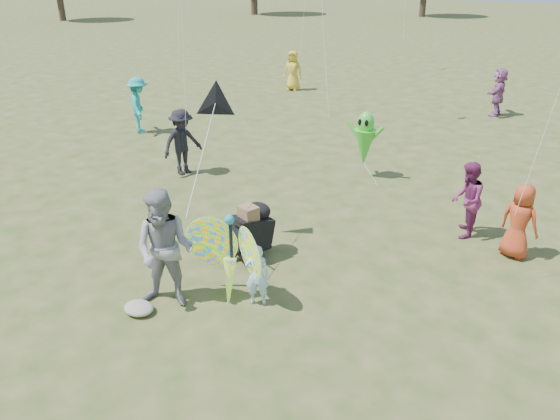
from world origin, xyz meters
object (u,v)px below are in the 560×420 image
at_px(child_girl, 257,275).
at_px(adult_man, 165,250).
at_px(crowd_g, 293,71).
at_px(crowd_i, 139,105).
at_px(crowd_a, 520,221).
at_px(crowd_e, 467,200).
at_px(alien_kite, 365,141).
at_px(butterfly_kite, 230,258).
at_px(crowd_j, 498,92).
at_px(jogging_stroller, 252,228).
at_px(crowd_b, 182,142).

distance_m(child_girl, adult_man, 1.53).
xyz_separation_m(crowd_g, crowd_i, (-0.99, -8.29, 0.06)).
bearing_deg(crowd_a, crowd_g, -25.68).
bearing_deg(crowd_e, crowd_i, -112.02).
bearing_deg(crowd_a, crowd_e, -0.81).
bearing_deg(crowd_i, alien_kite, -132.52).
xyz_separation_m(adult_man, alien_kite, (0.35, 7.09, -0.04)).
bearing_deg(crowd_g, butterfly_kite, -74.03).
bearing_deg(alien_kite, crowd_i, -179.76).
distance_m(adult_man, alien_kite, 7.10).
distance_m(crowd_g, crowd_j, 8.55).
distance_m(butterfly_kite, alien_kite, 6.40).
distance_m(crowd_a, crowd_j, 11.11).
distance_m(jogging_stroller, alien_kite, 5.07).
bearing_deg(crowd_g, crowd_e, -56.30).
distance_m(crowd_e, alien_kite, 3.74).
distance_m(crowd_a, crowd_g, 15.42).
relative_size(crowd_g, alien_kite, 0.97).
bearing_deg(crowd_b, crowd_e, -71.46).
relative_size(crowd_g, jogging_stroller, 1.49).
bearing_deg(crowd_e, crowd_j, 176.52).
bearing_deg(crowd_e, alien_kite, -134.85).
distance_m(crowd_i, crowd_j, 12.73).
height_order(crowd_a, crowd_e, crowd_e).
relative_size(crowd_e, crowd_g, 0.94).
xyz_separation_m(crowd_a, crowd_b, (-8.36, 0.15, 0.14)).
height_order(adult_man, butterfly_kite, adult_man).
relative_size(crowd_i, jogging_stroller, 1.60).
relative_size(adult_man, crowd_i, 1.11).
xyz_separation_m(crowd_e, butterfly_kite, (-2.73, -4.35, -0.04)).
bearing_deg(crowd_b, jogging_stroller, -107.57).
bearing_deg(alien_kite, butterfly_kite, -86.44).
bearing_deg(crowd_a, alien_kite, -11.75).
xyz_separation_m(crowd_i, crowd_j, (9.54, 8.43, -0.05)).
distance_m(crowd_i, alien_kite, 7.92).
distance_m(adult_man, jogging_stroller, 2.08).
bearing_deg(crowd_g, alien_kite, -60.61).
relative_size(crowd_a, crowd_e, 0.93).
bearing_deg(butterfly_kite, crowd_g, 116.59).
bearing_deg(child_girl, crowd_i, -64.68).
distance_m(adult_man, crowd_g, 16.70).
xyz_separation_m(crowd_a, crowd_e, (-1.07, 0.37, 0.06)).
bearing_deg(crowd_i, adult_man, -175.76).
xyz_separation_m(crowd_b, butterfly_kite, (4.56, -4.12, -0.12)).
xyz_separation_m(crowd_a, jogging_stroller, (-4.28, -2.65, -0.12)).
distance_m(crowd_j, alien_kite, 8.55).
bearing_deg(adult_man, crowd_i, 116.27).
distance_m(crowd_j, jogging_stroller, 13.56).
bearing_deg(butterfly_kite, crowd_a, 46.29).
height_order(crowd_i, butterfly_kite, crowd_i).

